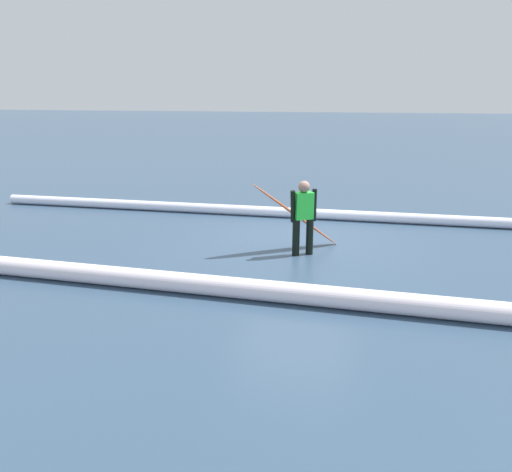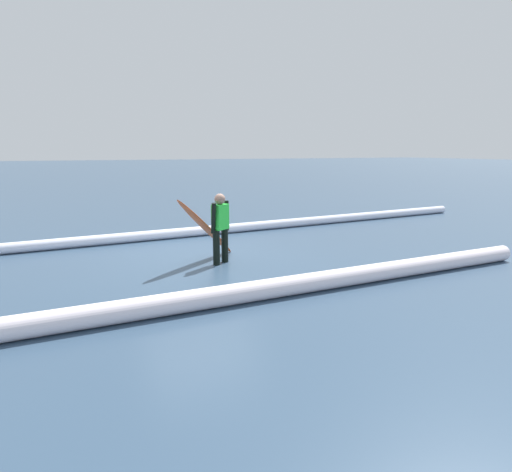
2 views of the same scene
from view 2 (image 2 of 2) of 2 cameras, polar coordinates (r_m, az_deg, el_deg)
ground_plane at (r=9.53m, az=-7.27°, el=-2.75°), size 190.92×190.92×0.00m
surfer at (r=8.80m, az=-4.69°, el=1.49°), size 0.45×0.38×1.43m
surfboard at (r=9.04m, az=-6.48°, el=0.99°), size 1.64×1.36×1.42m
wave_crest_foreground at (r=11.89m, az=-7.00°, el=0.67°), size 18.79×1.37×0.25m
wave_crest_midground at (r=6.27m, az=-12.70°, el=-8.90°), size 14.57×0.71×0.31m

